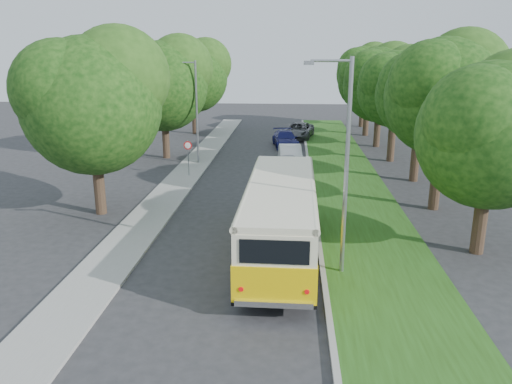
# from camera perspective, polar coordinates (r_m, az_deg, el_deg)

# --- Properties ---
(ground) EXTENTS (120.00, 120.00, 0.00)m
(ground) POSITION_cam_1_polar(r_m,az_deg,el_deg) (21.80, -2.29, -6.19)
(ground) COLOR #2B2B2E
(ground) RESTS_ON ground
(curb) EXTENTS (0.20, 70.00, 0.15)m
(curb) POSITION_cam_1_polar(r_m,az_deg,el_deg) (26.38, 6.71, -2.13)
(curb) COLOR gray
(curb) RESTS_ON ground
(grass_verge) EXTENTS (4.50, 70.00, 0.13)m
(grass_verge) POSITION_cam_1_polar(r_m,az_deg,el_deg) (26.60, 11.77, -2.23)
(grass_verge) COLOR #234712
(grass_verge) RESTS_ON ground
(sidewalk) EXTENTS (2.20, 70.00, 0.12)m
(sidewalk) POSITION_cam_1_polar(r_m,az_deg,el_deg) (27.29, -11.20, -1.75)
(sidewalk) COLOR gray
(sidewalk) RESTS_ON ground
(treeline) EXTENTS (24.27, 41.91, 9.46)m
(treeline) POSITION_cam_1_polar(r_m,az_deg,el_deg) (38.14, 5.47, 12.43)
(treeline) COLOR #332319
(treeline) RESTS_ON ground
(lamppost_near) EXTENTS (1.71, 0.16, 8.00)m
(lamppost_near) POSITION_cam_1_polar(r_m,az_deg,el_deg) (18.08, 10.05, 3.44)
(lamppost_near) COLOR gray
(lamppost_near) RESTS_ON ground
(lamppost_far) EXTENTS (1.71, 0.16, 7.50)m
(lamppost_far) POSITION_cam_1_polar(r_m,az_deg,el_deg) (36.97, -6.96, 9.45)
(lamppost_far) COLOR gray
(lamppost_far) RESTS_ON ground
(warning_sign) EXTENTS (0.56, 0.10, 2.50)m
(warning_sign) POSITION_cam_1_polar(r_m,az_deg,el_deg) (33.39, -7.78, 4.56)
(warning_sign) COLOR gray
(warning_sign) RESTS_ON ground
(vintage_bus) EXTENTS (2.90, 10.73, 3.18)m
(vintage_bus) POSITION_cam_1_polar(r_m,az_deg,el_deg) (20.22, 2.82, -3.18)
(vintage_bus) COLOR yellow
(vintage_bus) RESTS_ON ground
(car_silver) EXTENTS (2.45, 4.05, 1.29)m
(car_silver) POSITION_cam_1_polar(r_m,az_deg,el_deg) (34.09, 3.90, 3.07)
(car_silver) COLOR silver
(car_silver) RESTS_ON ground
(car_white) EXTENTS (1.93, 4.66, 1.50)m
(car_white) POSITION_cam_1_polar(r_m,az_deg,el_deg) (36.70, 3.93, 4.16)
(car_white) COLOR silver
(car_white) RESTS_ON ground
(car_blue) EXTENTS (2.61, 5.05, 1.40)m
(car_blue) POSITION_cam_1_polar(r_m,az_deg,el_deg) (43.97, 3.37, 6.06)
(car_blue) COLOR #131657
(car_blue) RESTS_ON ground
(car_grey) EXTENTS (3.34, 5.66, 1.48)m
(car_grey) POSITION_cam_1_polar(r_m,az_deg,el_deg) (48.47, 4.89, 7.00)
(car_grey) COLOR #515258
(car_grey) RESTS_ON ground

